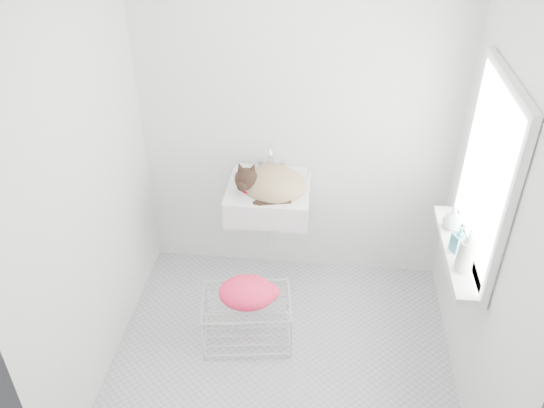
# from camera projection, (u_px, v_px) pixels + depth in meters

# --- Properties ---
(floor) EXTENTS (2.20, 2.00, 0.02)m
(floor) POSITION_uv_depth(u_px,v_px,m) (282.00, 359.00, 3.65)
(floor) COLOR #B0B0B0
(floor) RESTS_ON ground
(back_wall) EXTENTS (2.20, 0.02, 2.50)m
(back_wall) POSITION_uv_depth(u_px,v_px,m) (297.00, 119.00, 3.78)
(back_wall) COLOR white
(back_wall) RESTS_ON ground
(right_wall) EXTENTS (0.02, 2.00, 2.50)m
(right_wall) POSITION_uv_depth(u_px,v_px,m) (497.00, 212.00, 2.86)
(right_wall) COLOR white
(right_wall) RESTS_ON ground
(left_wall) EXTENTS (0.02, 2.00, 2.50)m
(left_wall) POSITION_uv_depth(u_px,v_px,m) (84.00, 188.00, 3.06)
(left_wall) COLOR white
(left_wall) RESTS_ON ground
(window_glass) EXTENTS (0.01, 0.80, 1.00)m
(window_glass) POSITION_uv_depth(u_px,v_px,m) (490.00, 175.00, 2.97)
(window_glass) COLOR white
(window_glass) RESTS_ON right_wall
(window_frame) EXTENTS (0.04, 0.90, 1.10)m
(window_frame) POSITION_uv_depth(u_px,v_px,m) (487.00, 175.00, 2.97)
(window_frame) COLOR white
(window_frame) RESTS_ON right_wall
(windowsill) EXTENTS (0.16, 0.88, 0.04)m
(windowsill) POSITION_uv_depth(u_px,v_px,m) (457.00, 251.00, 3.27)
(windowsill) COLOR white
(windowsill) RESTS_ON right_wall
(sink) EXTENTS (0.57, 0.49, 0.23)m
(sink) POSITION_uv_depth(u_px,v_px,m) (268.00, 188.00, 3.81)
(sink) COLOR white
(sink) RESTS_ON back_wall
(faucet) EXTENTS (0.21, 0.14, 0.21)m
(faucet) POSITION_uv_depth(u_px,v_px,m) (271.00, 157.00, 3.88)
(faucet) COLOR silver
(faucet) RESTS_ON sink
(cat) EXTENTS (0.47, 0.38, 0.29)m
(cat) POSITION_uv_depth(u_px,v_px,m) (270.00, 184.00, 3.77)
(cat) COLOR #9F8B5A
(cat) RESTS_ON sink
(wire_rack) EXTENTS (0.62, 0.48, 0.34)m
(wire_rack) POSITION_uv_depth(u_px,v_px,m) (247.00, 320.00, 3.73)
(wire_rack) COLOR silver
(wire_rack) RESTS_ON floor
(towel) EXTENTS (0.38, 0.28, 0.15)m
(towel) POSITION_uv_depth(u_px,v_px,m) (247.00, 298.00, 3.60)
(towel) COLOR #F53B00
(towel) RESTS_ON wire_rack
(bottle_a) EXTENTS (0.10, 0.10, 0.22)m
(bottle_a) POSITION_uv_depth(u_px,v_px,m) (462.00, 269.00, 3.10)
(bottle_a) COLOR silver
(bottle_a) RESTS_ON windowsill
(bottle_b) EXTENTS (0.10, 0.10, 0.16)m
(bottle_b) POSITION_uv_depth(u_px,v_px,m) (457.00, 250.00, 3.24)
(bottle_b) COLOR teal
(bottle_b) RESTS_ON windowsill
(bottle_c) EXTENTS (0.15, 0.15, 0.15)m
(bottle_c) POSITION_uv_depth(u_px,v_px,m) (451.00, 228.00, 3.42)
(bottle_c) COLOR silver
(bottle_c) RESTS_ON windowsill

